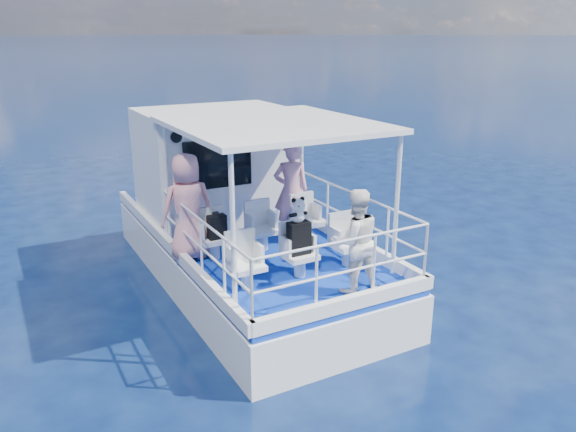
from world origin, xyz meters
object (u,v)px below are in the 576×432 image
Objects in this scene: panda at (298,210)px; passenger_stbd_aft at (355,241)px; passenger_port_fwd at (188,207)px; backpack_center at (299,238)px.

passenger_stbd_aft is at bearing -61.17° from panda.
passenger_port_fwd reaches higher than backpack_center.
passenger_stbd_aft is 0.95m from backpack_center.
backpack_center is at bearing -51.10° from panda.
passenger_stbd_aft is 3.03× the size of backpack_center.
panda is at bearing 128.90° from backpack_center.
passenger_port_fwd is 3.51× the size of backpack_center.
panda is at bearing 130.36° from passenger_port_fwd.
panda is (-0.01, 0.01, 0.45)m from backpack_center.
passenger_stbd_aft is at bearing -61.35° from backpack_center.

